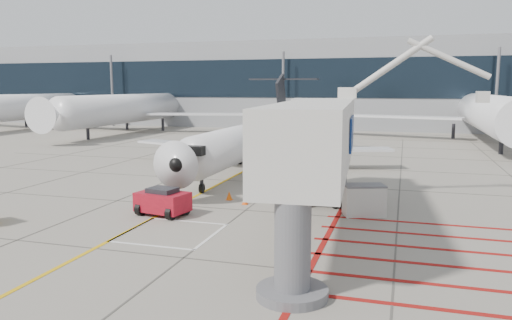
% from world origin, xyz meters
% --- Properties ---
extents(ground_plane, '(260.00, 260.00, 0.00)m').
position_xyz_m(ground_plane, '(0.00, 0.00, 0.00)').
color(ground_plane, gray).
rests_on(ground_plane, ground).
extents(regional_jet, '(23.54, 29.68, 7.78)m').
position_xyz_m(regional_jet, '(-4.05, 14.46, 3.89)').
color(regional_jet, silver).
rests_on(regional_jet, ground_plane).
extents(jet_bridge, '(10.99, 20.72, 8.03)m').
position_xyz_m(jet_bridge, '(4.40, 0.44, 4.01)').
color(jet_bridge, silver).
rests_on(jet_bridge, ground_plane).
extents(pushback_tug, '(2.90, 2.12, 1.54)m').
position_xyz_m(pushback_tug, '(-3.87, 1.82, 0.77)').
color(pushback_tug, '#A71021').
rests_on(pushback_tug, ground_plane).
extents(baggage_cart, '(2.30, 1.68, 1.33)m').
position_xyz_m(baggage_cart, '(3.88, 6.45, 0.66)').
color(baggage_cart, '#5D5E63').
rests_on(baggage_cart, ground_plane).
extents(ground_power_unit, '(2.36, 1.83, 1.64)m').
position_xyz_m(ground_power_unit, '(6.27, 4.76, 0.82)').
color(ground_power_unit, beige).
rests_on(ground_power_unit, ground_plane).
extents(cone_nose, '(0.34, 0.34, 0.47)m').
position_xyz_m(cone_nose, '(-0.46, 5.35, 0.24)').
color(cone_nose, '#EA4E0C').
rests_on(cone_nose, ground_plane).
extents(cone_side, '(0.38, 0.38, 0.52)m').
position_xyz_m(cone_side, '(-1.72, 6.16, 0.26)').
color(cone_side, '#E85B0C').
rests_on(cone_side, ground_plane).
extents(terminal_building, '(180.00, 28.00, 14.00)m').
position_xyz_m(terminal_building, '(10.00, 70.00, 7.00)').
color(terminal_building, gray).
rests_on(terminal_building, ground_plane).
extents(terminal_glass_band, '(180.00, 0.10, 6.00)m').
position_xyz_m(terminal_glass_band, '(10.00, 55.95, 8.00)').
color(terminal_glass_band, black).
rests_on(terminal_glass_band, ground_plane).
extents(bg_aircraft_a, '(36.97, 41.08, 12.32)m').
position_xyz_m(bg_aircraft_a, '(-49.92, 46.00, 6.16)').
color(bg_aircraft_a, silver).
rests_on(bg_aircraft_a, ground_plane).
extents(bg_aircraft_b, '(37.51, 41.68, 12.50)m').
position_xyz_m(bg_aircraft_b, '(-30.68, 46.00, 6.25)').
color(bg_aircraft_b, silver).
rests_on(bg_aircraft_b, ground_plane).
extents(bg_aircraft_c, '(38.63, 42.93, 12.88)m').
position_xyz_m(bg_aircraft_c, '(17.47, 46.00, 6.44)').
color(bg_aircraft_c, silver).
rests_on(bg_aircraft_c, ground_plane).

